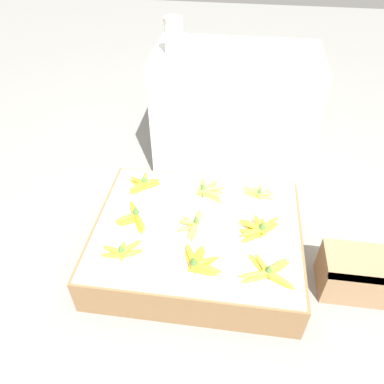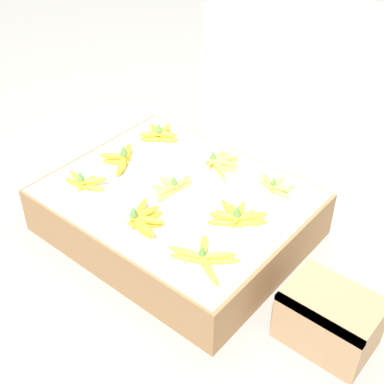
{
  "view_description": "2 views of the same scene",
  "coord_description": "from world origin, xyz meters",
  "px_view_note": "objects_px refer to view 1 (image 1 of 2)",
  "views": [
    {
      "loc": [
        0.16,
        -1.35,
        1.7
      ],
      "look_at": [
        -0.04,
        0.12,
        0.37
      ],
      "focal_mm": 35.0,
      "sensor_mm": 36.0,
      "label": 1
    },
    {
      "loc": [
        1.25,
        -1.4,
        1.67
      ],
      "look_at": [
        0.09,
        -0.0,
        0.28
      ],
      "focal_mm": 50.0,
      "sensor_mm": 36.0,
      "label": 2
    }
  ],
  "objects_px": {
    "banana_bunch_back_left": "(143,183)",
    "banana_bunch_back_midright": "(259,193)",
    "foam_tray_white": "(266,46)",
    "banana_bunch_front_left": "(122,251)",
    "wooden_crate": "(355,274)",
    "banana_bunch_front_midleft": "(199,262)",
    "banana_bunch_middle_midleft": "(193,224)",
    "banana_bunch_middle_left": "(134,217)",
    "glass_jar": "(174,36)",
    "banana_bunch_front_midright": "(268,272)",
    "banana_bunch_middle_midright": "(259,229)",
    "banana_bunch_back_midleft": "(208,190)"
  },
  "relations": [
    {
      "from": "glass_jar",
      "to": "foam_tray_white",
      "type": "xyz_separation_m",
      "value": [
        0.55,
        0.18,
        -0.1
      ]
    },
    {
      "from": "foam_tray_white",
      "to": "banana_bunch_front_left",
      "type": "bearing_deg",
      "value": -116.43
    },
    {
      "from": "banana_bunch_front_midright",
      "to": "banana_bunch_middle_midleft",
      "type": "height_order",
      "value": "same"
    },
    {
      "from": "banana_bunch_front_midleft",
      "to": "banana_bunch_middle_left",
      "type": "relative_size",
      "value": 0.95
    },
    {
      "from": "banana_bunch_middle_midleft",
      "to": "banana_bunch_back_left",
      "type": "xyz_separation_m",
      "value": [
        -0.33,
        0.28,
        0.01
      ]
    },
    {
      "from": "banana_bunch_front_midleft",
      "to": "glass_jar",
      "type": "height_order",
      "value": "glass_jar"
    },
    {
      "from": "banana_bunch_middle_left",
      "to": "foam_tray_white",
      "type": "distance_m",
      "value": 1.35
    },
    {
      "from": "banana_bunch_front_midright",
      "to": "banana_bunch_back_midright",
      "type": "distance_m",
      "value": 0.56
    },
    {
      "from": "banana_bunch_front_midright",
      "to": "banana_bunch_middle_midright",
      "type": "distance_m",
      "value": 0.27
    },
    {
      "from": "banana_bunch_back_left",
      "to": "banana_bunch_back_midright",
      "type": "distance_m",
      "value": 0.68
    },
    {
      "from": "banana_bunch_front_midright",
      "to": "banana_bunch_back_midright",
      "type": "height_order",
      "value": "banana_bunch_front_midright"
    },
    {
      "from": "wooden_crate",
      "to": "foam_tray_white",
      "type": "height_order",
      "value": "foam_tray_white"
    },
    {
      "from": "banana_bunch_front_left",
      "to": "banana_bunch_front_midleft",
      "type": "relative_size",
      "value": 1.02
    },
    {
      "from": "wooden_crate",
      "to": "banana_bunch_middle_left",
      "type": "relative_size",
      "value": 1.57
    },
    {
      "from": "banana_bunch_front_midright",
      "to": "glass_jar",
      "type": "xyz_separation_m",
      "value": [
        -0.62,
        1.13,
        0.66
      ]
    },
    {
      "from": "banana_bunch_front_midright",
      "to": "glass_jar",
      "type": "height_order",
      "value": "glass_jar"
    },
    {
      "from": "banana_bunch_front_midleft",
      "to": "banana_bunch_back_midright",
      "type": "distance_m",
      "value": 0.62
    },
    {
      "from": "banana_bunch_middle_left",
      "to": "glass_jar",
      "type": "distance_m",
      "value": 1.09
    },
    {
      "from": "banana_bunch_front_midleft",
      "to": "banana_bunch_back_midright",
      "type": "xyz_separation_m",
      "value": [
        0.29,
        0.55,
        -0.01
      ]
    },
    {
      "from": "wooden_crate",
      "to": "banana_bunch_back_left",
      "type": "distance_m",
      "value": 1.25
    },
    {
      "from": "banana_bunch_middle_left",
      "to": "foam_tray_white",
      "type": "xyz_separation_m",
      "value": [
        0.64,
        1.06,
        0.55
      ]
    },
    {
      "from": "wooden_crate",
      "to": "foam_tray_white",
      "type": "bearing_deg",
      "value": 114.52
    },
    {
      "from": "banana_bunch_front_left",
      "to": "banana_bunch_back_left",
      "type": "bearing_deg",
      "value": 91.6
    },
    {
      "from": "banana_bunch_middle_midright",
      "to": "banana_bunch_back_midright",
      "type": "xyz_separation_m",
      "value": [
        0.0,
        0.29,
        -0.01
      ]
    },
    {
      "from": "wooden_crate",
      "to": "banana_bunch_front_midleft",
      "type": "distance_m",
      "value": 0.81
    },
    {
      "from": "banana_bunch_front_midleft",
      "to": "banana_bunch_front_left",
      "type": "bearing_deg",
      "value": 176.96
    },
    {
      "from": "banana_bunch_back_midright",
      "to": "glass_jar",
      "type": "distance_m",
      "value": 1.05
    },
    {
      "from": "banana_bunch_middle_midleft",
      "to": "banana_bunch_back_left",
      "type": "bearing_deg",
      "value": 139.73
    },
    {
      "from": "glass_jar",
      "to": "banana_bunch_back_midright",
      "type": "bearing_deg",
      "value": -44.76
    },
    {
      "from": "foam_tray_white",
      "to": "banana_bunch_middle_midleft",
      "type": "bearing_deg",
      "value": -106.8
    },
    {
      "from": "banana_bunch_middle_midleft",
      "to": "banana_bunch_middle_midright",
      "type": "distance_m",
      "value": 0.34
    },
    {
      "from": "banana_bunch_middle_midleft",
      "to": "banana_bunch_back_left",
      "type": "relative_size",
      "value": 1.06
    },
    {
      "from": "banana_bunch_middle_left",
      "to": "banana_bunch_middle_midleft",
      "type": "relative_size",
      "value": 1.03
    },
    {
      "from": "banana_bunch_back_midleft",
      "to": "banana_bunch_middle_left",
      "type": "bearing_deg",
      "value": -142.26
    },
    {
      "from": "banana_bunch_front_left",
      "to": "banana_bunch_middle_midright",
      "type": "xyz_separation_m",
      "value": [
        0.66,
        0.24,
        0.0
      ]
    },
    {
      "from": "banana_bunch_front_left",
      "to": "banana_bunch_front_midright",
      "type": "bearing_deg",
      "value": -2.3
    },
    {
      "from": "banana_bunch_middle_left",
      "to": "banana_bunch_front_midleft",
      "type": "bearing_deg",
      "value": -33.2
    },
    {
      "from": "banana_bunch_middle_midleft",
      "to": "foam_tray_white",
      "type": "relative_size",
      "value": 0.81
    },
    {
      "from": "banana_bunch_front_midleft",
      "to": "banana_bunch_middle_midright",
      "type": "relative_size",
      "value": 0.9
    },
    {
      "from": "banana_bunch_back_midleft",
      "to": "banana_bunch_front_midright",
      "type": "bearing_deg",
      "value": -57.89
    },
    {
      "from": "banana_bunch_front_left",
      "to": "banana_bunch_middle_midright",
      "type": "distance_m",
      "value": 0.7
    },
    {
      "from": "wooden_crate",
      "to": "banana_bunch_middle_left",
      "type": "bearing_deg",
      "value": 175.2
    },
    {
      "from": "banana_bunch_middle_midleft",
      "to": "foam_tray_white",
      "type": "bearing_deg",
      "value": 73.2
    },
    {
      "from": "banana_bunch_back_left",
      "to": "foam_tray_white",
      "type": "distance_m",
      "value": 1.15
    },
    {
      "from": "banana_bunch_back_midleft",
      "to": "banana_bunch_middle_midleft",
      "type": "bearing_deg",
      "value": -100.05
    },
    {
      "from": "banana_bunch_front_midleft",
      "to": "banana_bunch_middle_left",
      "type": "distance_m",
      "value": 0.45
    },
    {
      "from": "wooden_crate",
      "to": "banana_bunch_middle_midright",
      "type": "relative_size",
      "value": 1.49
    },
    {
      "from": "banana_bunch_front_midright",
      "to": "banana_bunch_back_left",
      "type": "distance_m",
      "value": 0.9
    },
    {
      "from": "banana_bunch_front_left",
      "to": "banana_bunch_back_left",
      "type": "xyz_separation_m",
      "value": [
        -0.01,
        0.51,
        0.0
      ]
    },
    {
      "from": "wooden_crate",
      "to": "banana_bunch_back_left",
      "type": "relative_size",
      "value": 1.71
    }
  ]
}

